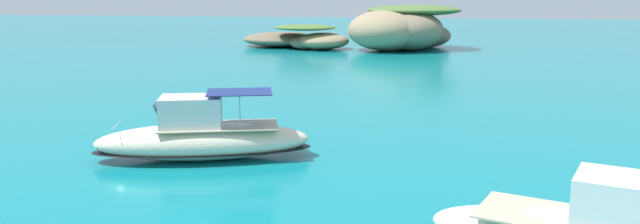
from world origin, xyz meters
name	(u,v)px	position (x,y,z in m)	size (l,w,h in m)	color
islet_large	(403,29)	(-2.12, 75.87, 2.89)	(16.03, 20.33, 6.42)	#84755B
islet_small	(297,39)	(-18.02, 75.33, 1.34)	(19.58, 16.38, 3.57)	#756651
motorboat_cream	(202,138)	(-6.58, 12.91, 1.04)	(10.90, 6.44, 3.27)	beige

